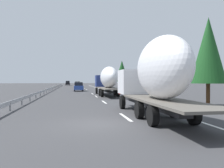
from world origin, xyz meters
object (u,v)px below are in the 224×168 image
road_sign (108,81)px  car_white_van (78,85)px  car_blue_sedan (79,87)px  car_yellow_coupe (77,84)px  car_black_suv (68,83)px  truck_trailing (155,74)px  truck_lead (108,79)px

road_sign → car_white_van: bearing=43.6°
car_blue_sedan → car_yellow_coupe: bearing=-0.5°
road_sign → car_black_suv: bearing=11.8°
car_blue_sedan → road_sign: bearing=-54.8°
truck_trailing → car_black_suv: bearing=4.6°
car_white_van → truck_lead: bearing=-172.3°
car_yellow_coupe → truck_trailing: bearing=-176.9°
car_black_suv → road_sign: (-49.76, -10.37, 1.04)m
truck_trailing → car_black_suv: truck_trailing is taller
car_black_suv → road_sign: road_sign is taller
car_blue_sedan → road_sign: size_ratio=1.57×
car_white_van → road_sign: bearing=-136.4°
car_white_van → car_black_suv: size_ratio=1.07×
road_sign → truck_trailing: bearing=175.6°
truck_trailing → car_black_suv: 90.48m
truck_lead → car_black_suv: 70.30m
truck_lead → road_sign: (20.15, -3.10, -0.40)m
truck_lead → road_sign: bearing=-8.7°
car_white_van → car_blue_sedan: car_blue_sedan is taller
truck_trailing → car_white_van: (47.50, 3.67, -1.73)m
car_white_van → car_yellow_coupe: bearing=-0.3°
truck_lead → car_white_van: (27.24, 3.67, -1.51)m
truck_lead → truck_trailing: truck_trailing is taller
road_sign → car_blue_sedan: bearing=125.2°
car_yellow_coupe → car_blue_sedan: bearing=179.5°
truck_lead → truck_trailing: 20.26m
car_yellow_coupe → car_white_van: (-18.64, 0.09, -0.02)m
car_blue_sedan → road_sign: 8.59m
car_black_suv → road_sign: size_ratio=1.40×
car_yellow_coupe → car_black_suv: 24.31m
car_black_suv → car_yellow_coupe: bearing=-171.3°
car_blue_sedan → car_black_suv: bearing=3.6°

